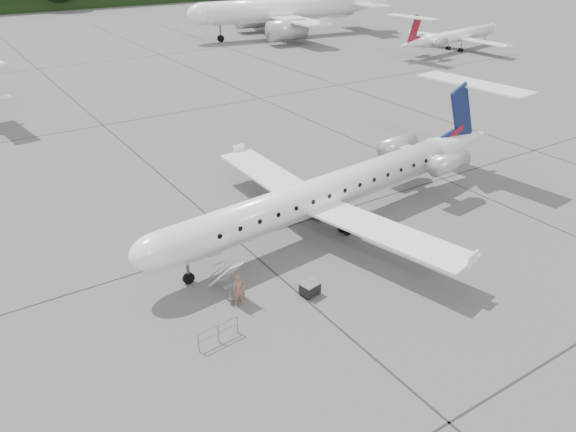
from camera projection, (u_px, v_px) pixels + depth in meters
ground at (357, 238)px, 35.96m from camera, size 320.00×320.00×0.00m
main_regional_jet at (321, 178)px, 35.18m from camera, size 31.15×23.90×7.47m
airstair at (225, 276)px, 29.90m from camera, size 1.08×2.29×2.34m
passenger at (239, 290)px, 29.15m from camera, size 0.78×0.64×1.85m
safety_railing at (218, 334)px, 26.65m from camera, size 2.20×0.31×1.00m
baggage_cart at (310, 288)px, 30.18m from camera, size 1.08×0.93×0.83m
bg_regional_right at (460, 29)px, 90.79m from camera, size 27.50×21.72×6.55m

